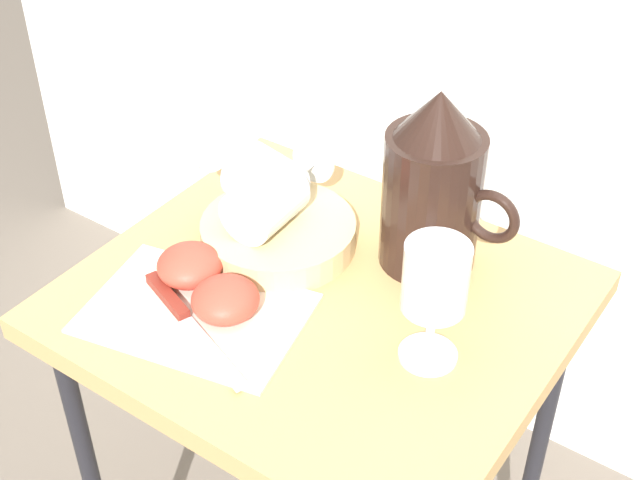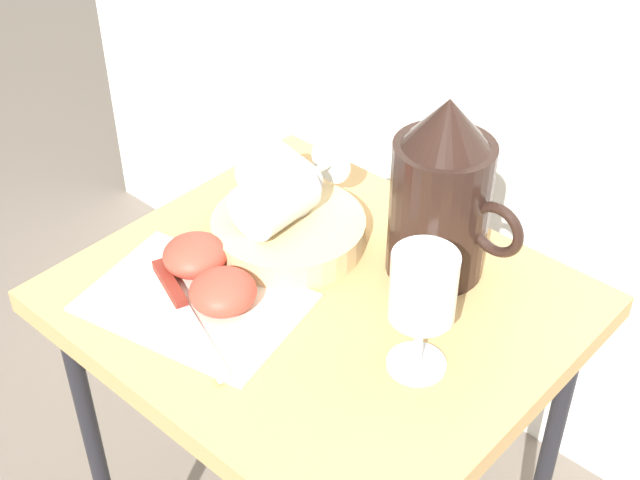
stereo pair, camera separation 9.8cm
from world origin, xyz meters
TOP-DOWN VIEW (x-y plane):
  - table at (0.00, 0.00)m, footprint 0.55×0.48m
  - linen_napkin at (-0.10, -0.11)m, footprint 0.27×0.22m
  - basket_tray at (-0.10, 0.05)m, footprint 0.19×0.19m
  - pitcher at (0.07, 0.13)m, footprint 0.17×0.12m
  - wine_glass_upright at (0.15, -0.02)m, footprint 0.07×0.07m
  - wine_glass_tipped_near at (-0.13, 0.06)m, footprint 0.15×0.10m
  - wine_glass_tipped_far at (-0.10, 0.04)m, footprint 0.08×0.16m
  - apple_half_left at (-0.14, -0.07)m, footprint 0.08×0.08m
  - apple_half_right at (-0.07, -0.09)m, footprint 0.08×0.08m
  - knife at (-0.11, -0.12)m, footprint 0.20×0.09m

SIDE VIEW (x-z plane):
  - table at x=0.00m, z-range 0.27..0.95m
  - linen_napkin at x=-0.10m, z-range 0.68..0.69m
  - knife at x=-0.11m, z-range 0.68..0.70m
  - basket_tray at x=-0.10m, z-range 0.68..0.72m
  - apple_half_left at x=-0.14m, z-range 0.69..0.73m
  - apple_half_right at x=-0.07m, z-range 0.69..0.73m
  - wine_glass_tipped_far at x=-0.10m, z-range 0.72..0.79m
  - wine_glass_tipped_near at x=-0.13m, z-range 0.72..0.80m
  - pitcher at x=0.07m, z-range 0.66..0.89m
  - wine_glass_upright at x=0.15m, z-range 0.71..0.86m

